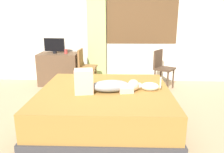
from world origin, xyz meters
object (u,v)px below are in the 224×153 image
at_px(person_lying, 104,84).
at_px(tv_monitor, 54,45).
at_px(chair_spare, 162,66).
at_px(cup, 66,52).
at_px(bed, 105,106).
at_px(desk, 59,69).
at_px(chair_by_desk, 85,65).
at_px(cat, 149,86).

xyz_separation_m(person_lying, tv_monitor, (-1.28, 2.06, 0.29)).
bearing_deg(chair_spare, cup, 174.51).
xyz_separation_m(bed, cup, (-1.02, 1.91, 0.53)).
distance_m(desk, chair_by_desk, 0.68).
xyz_separation_m(person_lying, chair_by_desk, (-0.56, 1.90, -0.13)).
distance_m(person_lying, cat, 0.66).
distance_m(cup, chair_by_desk, 0.54).
bearing_deg(cat, desk, 133.11).
xyz_separation_m(bed, person_lying, (-0.01, -0.10, 0.38)).
height_order(bed, cat, cat).
bearing_deg(desk, bed, -58.25).
bearing_deg(desk, cup, -14.38).
distance_m(person_lying, chair_spare, 2.15).
bearing_deg(cat, person_lying, -173.56).
relative_size(tv_monitor, cup, 4.83).
xyz_separation_m(bed, chair_spare, (1.15, 1.70, 0.25)).
height_order(tv_monitor, chair_spare, tv_monitor).
bearing_deg(cup, desk, 165.62).
bearing_deg(person_lying, chair_by_desk, 106.43).
distance_m(person_lying, tv_monitor, 2.44).
height_order(bed, chair_by_desk, chair_by_desk).
bearing_deg(bed, person_lying, -95.85).
relative_size(person_lying, cup, 9.47).
distance_m(person_lying, cup, 2.25).
bearing_deg(cup, person_lying, -63.41).
bearing_deg(bed, tv_monitor, 123.35).
bearing_deg(cat, cup, 130.66).
distance_m(bed, chair_spare, 2.07).
bearing_deg(person_lying, cat, 6.44).
bearing_deg(chair_by_desk, tv_monitor, 167.07).
relative_size(person_lying, cat, 2.64).
bearing_deg(cup, cat, -49.34).
bearing_deg(chair_by_desk, desk, 165.59).
xyz_separation_m(desk, tv_monitor, (-0.08, -0.00, 0.55)).
xyz_separation_m(tv_monitor, chair_spare, (2.44, -0.26, -0.41)).
bearing_deg(tv_monitor, cat, -45.73).
relative_size(tv_monitor, chair_by_desk, 0.56).
distance_m(desk, cup, 0.47).
bearing_deg(tv_monitor, cup, -10.44).
height_order(cup, chair_by_desk, chair_by_desk).
height_order(desk, chair_by_desk, chair_by_desk).
bearing_deg(cup, chair_spare, -5.49).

